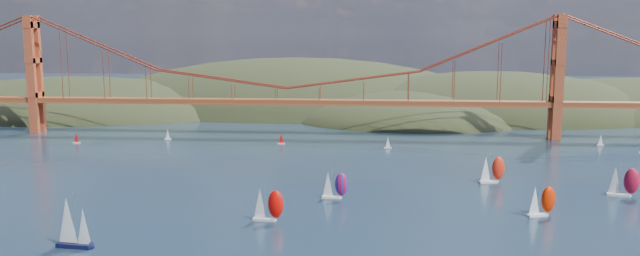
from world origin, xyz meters
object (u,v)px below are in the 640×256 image
Objects in this scene: racer_3 at (492,169)px; racer_1 at (541,201)px; sloop_navy at (72,223)px; racer_0 at (267,204)px; racer_rwb at (334,185)px; racer_4 at (623,181)px.

racer_1 is at bearing -95.84° from racer_3.
sloop_navy is 45.73m from racer_0.
racer_0 reaches higher than racer_rwb.
racer_4 reaches higher than racer_3.
racer_1 is 0.91× the size of racer_4.
racer_1 is (69.76, 9.86, -0.16)m from racer_0.
racer_4 is at bearing 28.03° from sloop_navy.
sloop_navy reaches higher than racer_rwb.
sloop_navy is 1.37× the size of racer_0.
racer_3 is at bearing 172.80° from racer_4.
racer_4 reaches higher than racer_1.
racer_4 is at bearing 24.59° from racer_0.
racer_4 is (138.23, 54.58, -0.98)m from sloop_navy.
sloop_navy is 148.62m from racer_4.
racer_0 is (39.65, 22.75, -1.23)m from sloop_navy.
racer_0 is at bearing -159.55° from racer_3.
racer_4 is (28.81, 21.98, 0.41)m from racer_1.
sloop_navy is 71.69m from racer_rwb.
sloop_navy reaches higher than racer_0.
racer_0 is at bearing -147.56° from racer_4.
sloop_navy is 114.18m from racer_1.
racer_1 is at bearing -9.44° from racer_rwb.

